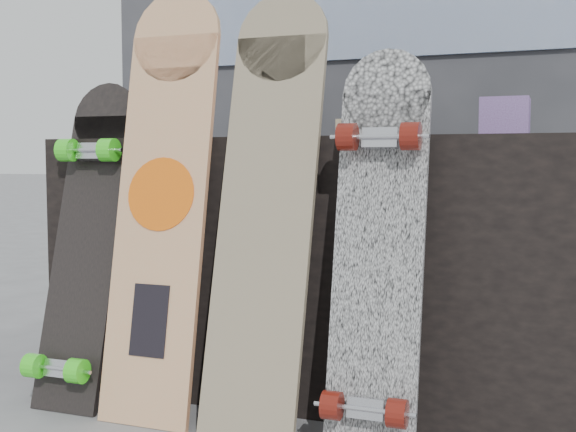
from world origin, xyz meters
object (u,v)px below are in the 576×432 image
at_px(longboard_celtic, 268,194).
at_px(longboard_cascadia, 378,243).
at_px(vendor_table, 314,264).
at_px(skateboard_dark, 86,236).
at_px(longboard_geisha, 163,188).

height_order(longboard_celtic, longboard_cascadia, longboard_celtic).
bearing_deg(vendor_table, longboard_cascadia, -53.58).
height_order(longboard_celtic, skateboard_dark, longboard_celtic).
distance_m(vendor_table, skateboard_dark, 0.72).
bearing_deg(vendor_table, longboard_geisha, -131.04).
height_order(vendor_table, longboard_geisha, longboard_geisha).
bearing_deg(skateboard_dark, longboard_geisha, -2.04).
relative_size(longboard_cascadia, skateboard_dark, 1.05).
bearing_deg(skateboard_dark, vendor_table, 31.32).
relative_size(longboard_geisha, longboard_celtic, 1.02).
height_order(vendor_table, longboard_celtic, longboard_celtic).
distance_m(vendor_table, longboard_cascadia, 0.54).
xyz_separation_m(longboard_geisha, longboard_cascadia, (0.64, -0.04, -0.13)).
relative_size(vendor_table, longboard_cascadia, 1.56).
bearing_deg(vendor_table, skateboard_dark, -148.68).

